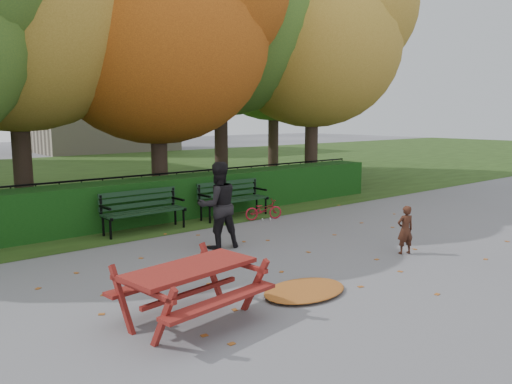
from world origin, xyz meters
TOP-DOWN VIEW (x-y plane):
  - ground at (0.00, 0.00)m, footprint 90.00×90.00m
  - grass_strip at (0.00, 14.00)m, footprint 90.00×90.00m
  - building_right at (8.00, 28.00)m, footprint 9.00×6.00m
  - hedge at (0.00, 4.50)m, footprint 13.00×0.90m
  - iron_fence at (0.00, 5.30)m, footprint 14.00×0.04m
  - tree_c at (0.83, 5.96)m, footprint 6.30×6.00m
  - tree_d at (3.88, 7.23)m, footprint 7.14×6.80m
  - tree_e at (6.52, 5.77)m, footprint 6.09×5.80m
  - tree_g at (8.33, 9.76)m, footprint 6.30×6.00m
  - bench_left at (-1.30, 3.70)m, footprint 1.80×0.57m
  - bench_right at (1.10, 3.70)m, footprint 1.80×0.57m
  - picnic_table at (-3.05, -1.03)m, footprint 1.76×1.49m
  - leaf_pile at (-1.31, -1.23)m, footprint 1.50×1.23m
  - leaf_scatter at (0.00, 0.30)m, footprint 9.00×5.70m
  - child at (1.52, -0.93)m, footprint 0.38×0.32m
  - adult at (-0.83, 1.54)m, footprint 0.90×0.77m
  - bicycle at (1.49, 2.96)m, footprint 0.97×0.61m

SIDE VIEW (x-z plane):
  - ground at x=0.00m, z-range 0.00..0.00m
  - grass_strip at x=0.00m, z-range 0.01..0.01m
  - leaf_scatter at x=0.00m, z-range 0.00..0.01m
  - leaf_pile at x=-1.31m, z-range 0.00..0.09m
  - bicycle at x=1.49m, z-range 0.00..0.48m
  - child at x=1.52m, z-range 0.00..0.88m
  - hedge at x=0.00m, z-range 0.00..1.00m
  - bench_left at x=-1.30m, z-range 0.08..0.96m
  - bench_right at x=1.10m, z-range 0.08..0.96m
  - picnic_table at x=-3.05m, z-range 0.14..0.93m
  - iron_fence at x=0.00m, z-range 0.03..1.05m
  - adult at x=-0.83m, z-range 0.00..1.63m
  - tree_c at x=0.83m, z-range 0.82..8.82m
  - tree_e at x=6.52m, z-range 1.01..9.16m
  - tree_g at x=8.33m, z-range 1.10..9.65m
  - tree_d at x=3.88m, z-range 1.19..10.77m
  - building_right at x=8.00m, z-range 0.00..12.00m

